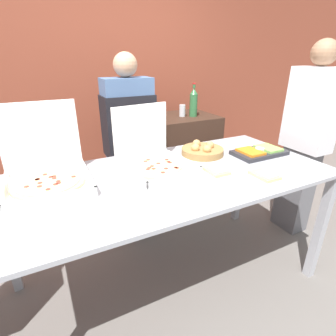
{
  "coord_description": "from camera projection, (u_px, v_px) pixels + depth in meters",
  "views": [
    {
      "loc": [
        -0.69,
        -1.37,
        1.62
      ],
      "look_at": [
        0.0,
        0.0,
        0.96
      ],
      "focal_mm": 28.0,
      "sensor_mm": 36.0,
      "label": 1
    }
  ],
  "objects": [
    {
      "name": "ground_plane",
      "position": [
        168.0,
        280.0,
        2.05
      ],
      "size": [
        16.0,
        16.0,
        0.0
      ],
      "primitive_type": "plane",
      "color": "slate"
    },
    {
      "name": "brick_wall_behind",
      "position": [
        99.0,
        78.0,
        2.89
      ],
      "size": [
        10.0,
        0.06,
        2.8
      ],
      "color": "brown",
      "rests_on": "ground_plane"
    },
    {
      "name": "buffet_table",
      "position": [
        168.0,
        189.0,
        1.73
      ],
      "size": [
        2.18,
        0.99,
        0.91
      ],
      "color": "#A8AAB2",
      "rests_on": "ground_plane"
    },
    {
      "name": "pizza_box_far_left",
      "position": [
        154.0,
        159.0,
        1.75
      ],
      "size": [
        0.47,
        0.48,
        0.41
      ],
      "rotation": [
        0.0,
        0.0,
        0.14
      ],
      "color": "white",
      "rests_on": "buffet_table"
    },
    {
      "name": "pizza_box_far_right",
      "position": [
        46.0,
        171.0,
        1.55
      ],
      "size": [
        0.47,
        0.48,
        0.46
      ],
      "rotation": [
        0.0,
        0.0,
        -0.01
      ],
      "color": "white",
      "rests_on": "buffet_table"
    },
    {
      "name": "paper_plate_front_left",
      "position": [
        216.0,
        171.0,
        1.72
      ],
      "size": [
        0.21,
        0.21,
        0.03
      ],
      "color": "white",
      "rests_on": "buffet_table"
    },
    {
      "name": "paper_plate_front_center",
      "position": [
        264.0,
        176.0,
        1.65
      ],
      "size": [
        0.21,
        0.21,
        0.03
      ],
      "color": "white",
      "rests_on": "buffet_table"
    },
    {
      "name": "veggie_tray",
      "position": [
        259.0,
        152.0,
        2.04
      ],
      "size": [
        0.41,
        0.23,
        0.05
      ],
      "color": "#28282D",
      "rests_on": "buffet_table"
    },
    {
      "name": "bread_basket",
      "position": [
        202.0,
        150.0,
        2.04
      ],
      "size": [
        0.33,
        0.33,
        0.1
      ],
      "color": "#9E7542",
      "rests_on": "buffet_table"
    },
    {
      "name": "sideboard_podium",
      "position": [
        178.0,
        160.0,
        3.03
      ],
      "size": [
        0.79,
        0.6,
        1.02
      ],
      "color": "#382319",
      "rests_on": "ground_plane"
    },
    {
      "name": "soda_bottle",
      "position": [
        194.0,
        102.0,
        2.76
      ],
      "size": [
        0.08,
        0.08,
        0.34
      ],
      "color": "#2D6638",
      "rests_on": "sideboard_podium"
    },
    {
      "name": "soda_can_silver",
      "position": [
        182.0,
        111.0,
        2.79
      ],
      "size": [
        0.07,
        0.07,
        0.12
      ],
      "color": "silver",
      "rests_on": "sideboard_podium"
    },
    {
      "name": "person_server_vest",
      "position": [
        130.0,
        141.0,
        2.3
      ],
      "size": [
        0.42,
        0.24,
        1.65
      ],
      "rotation": [
        0.0,
        0.0,
        3.14
      ],
      "color": "black",
      "rests_on": "ground_plane"
    },
    {
      "name": "person_guest_cap",
      "position": [
        306.0,
        140.0,
        2.36
      ],
      "size": [
        0.22,
        0.4,
        1.75
      ],
      "rotation": [
        0.0,
        0.0,
        1.57
      ],
      "color": "slate",
      "rests_on": "ground_plane"
    }
  ]
}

